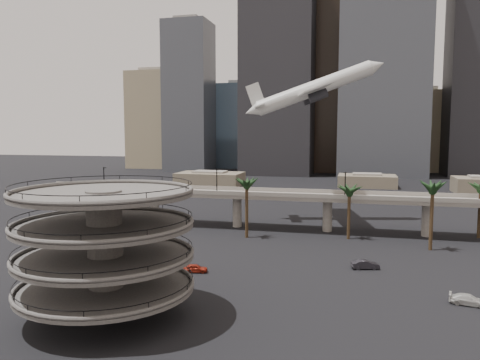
% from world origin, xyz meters
% --- Properties ---
extents(ground, '(700.00, 700.00, 0.00)m').
position_xyz_m(ground, '(0.00, 0.00, 0.00)').
color(ground, black).
rests_on(ground, ground).
extents(parking_ramp, '(22.20, 22.20, 17.35)m').
position_xyz_m(parking_ramp, '(-13.00, -4.00, 9.84)').
color(parking_ramp, '#494644').
rests_on(parking_ramp, ground).
extents(overpass, '(130.00, 9.30, 14.70)m').
position_xyz_m(overpass, '(0.00, 55.00, 7.34)').
color(overpass, gray).
rests_on(overpass, ground).
extents(palm_trees, '(54.40, 18.40, 14.00)m').
position_xyz_m(palm_trees, '(21.48, 47.47, 11.30)').
color(palm_trees, '#41301C').
rests_on(palm_trees, ground).
extents(low_buildings, '(135.00, 27.50, 6.80)m').
position_xyz_m(low_buildings, '(6.89, 142.30, 2.86)').
color(low_buildings, '#69604D').
rests_on(low_buildings, ground).
extents(skyline, '(269.00, 86.00, 136.79)m').
position_xyz_m(skyline, '(15.12, 217.08, 50.09)').
color(skyline, gray).
rests_on(skyline, ground).
extents(airborne_jet, '(37.02, 33.83, 16.50)m').
position_xyz_m(airborne_jet, '(6.02, 68.92, 34.43)').
color(airborne_jet, silver).
rests_on(airborne_jet, ground).
extents(car_a, '(4.40, 2.47, 1.41)m').
position_xyz_m(car_a, '(-8.45, 16.63, 0.71)').
color(car_a, maroon).
rests_on(car_a, ground).
extents(car_b, '(4.99, 2.84, 1.56)m').
position_xyz_m(car_b, '(19.22, 25.56, 0.78)').
color(car_b, '#232127').
rests_on(car_b, ground).
extents(car_c, '(5.24, 2.92, 1.44)m').
position_xyz_m(car_c, '(32.58, 11.61, 0.72)').
color(car_c, '#BBBAB6').
rests_on(car_c, ground).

